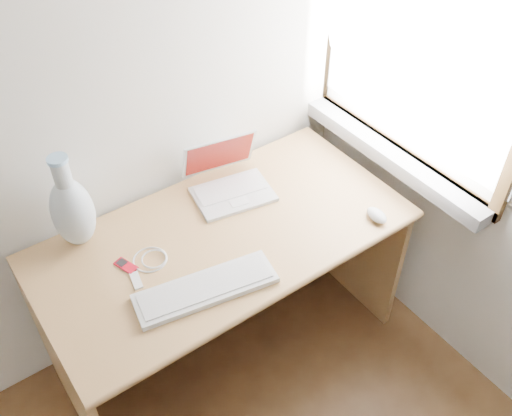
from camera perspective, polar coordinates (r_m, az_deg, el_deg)
window at (r=2.13m, az=15.73°, el=15.89°), size 0.11×0.99×1.10m
desk at (r=2.27m, az=-4.26°, el=-5.00°), size 1.36×0.68×0.72m
laptop at (r=2.22m, az=-2.89°, el=2.70°), size 0.33×0.30×0.20m
external_keyboard at (r=1.89m, az=-5.04°, el=-7.98°), size 0.49×0.23×0.02m
mouse at (r=2.16m, az=11.99°, el=-0.71°), size 0.07×0.10×0.03m
ipod at (r=2.01m, az=-12.88°, el=-5.64°), size 0.06×0.09×0.01m
cable_coil at (r=2.01m, az=-10.54°, el=-5.09°), size 0.15×0.15×0.01m
remote at (r=1.96m, az=-11.88°, el=-7.09°), size 0.04×0.08×0.01m
vase at (r=2.03m, az=-17.90°, el=-0.18°), size 0.15×0.15×0.37m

